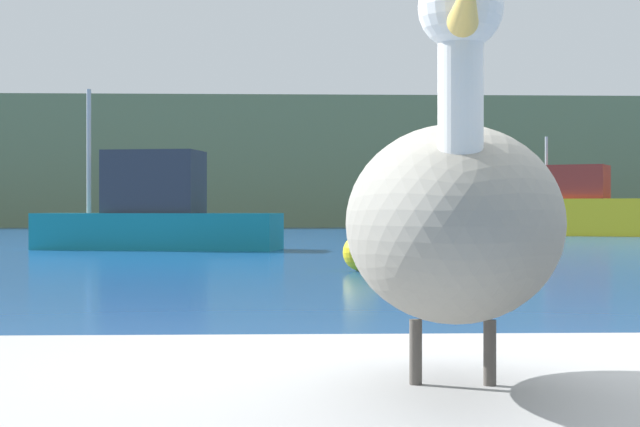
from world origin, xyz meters
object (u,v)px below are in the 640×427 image
Objects in this scene: fishing_boat_yellow at (601,211)px; mooring_buoy at (361,252)px; fishing_boat_teal at (157,214)px; pelican at (454,218)px.

fishing_boat_yellow is 12.84× the size of mooring_buoy.
fishing_boat_teal is at bearing 68.54° from fishing_boat_yellow.
pelican is at bearing -93.74° from mooring_buoy.
mooring_buoy is at bearing 91.45° from fishing_boat_yellow.
pelican is 42.24m from fishing_boat_yellow.
fishing_boat_teal reaches higher than fishing_boat_yellow.
fishing_boat_teal reaches higher than pelican.
pelican is 0.19× the size of fishing_boat_teal.
fishing_boat_yellow reaches higher than mooring_buoy.
fishing_boat_yellow is (12.63, 40.31, -0.00)m from pelican.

